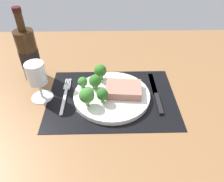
% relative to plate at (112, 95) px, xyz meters
% --- Properties ---
extents(ground_plane, '(1.40, 1.10, 0.03)m').
position_rel_plate_xyz_m(ground_plane, '(0.00, 0.00, -0.03)').
color(ground_plane, brown).
extents(placemat, '(0.44, 0.32, 0.00)m').
position_rel_plate_xyz_m(placemat, '(0.00, 0.00, -0.01)').
color(placemat, black).
rests_on(placemat, ground_plane).
extents(plate, '(0.26, 0.26, 0.02)m').
position_rel_plate_xyz_m(plate, '(0.00, 0.00, 0.00)').
color(plate, silver).
rests_on(plate, placemat).
extents(steak, '(0.13, 0.10, 0.03)m').
position_rel_plate_xyz_m(steak, '(0.04, 0.01, 0.02)').
color(steak, '#9E6B5B').
rests_on(steak, plate).
extents(broccoli_near_steak, '(0.03, 0.03, 0.04)m').
position_rel_plate_xyz_m(broccoli_near_steak, '(-0.10, 0.03, 0.03)').
color(broccoli_near_steak, '#5B8942').
rests_on(broccoli_near_steak, plate).
extents(broccoli_front_edge, '(0.04, 0.04, 0.05)m').
position_rel_plate_xyz_m(broccoli_front_edge, '(-0.03, -0.04, 0.04)').
color(broccoli_front_edge, '#6B994C').
rests_on(broccoli_front_edge, plate).
extents(broccoli_center, '(0.05, 0.05, 0.07)m').
position_rel_plate_xyz_m(broccoli_center, '(-0.08, -0.05, 0.05)').
color(broccoli_center, '#6B994C').
rests_on(broccoli_center, plate).
extents(broccoli_back_left, '(0.04, 0.04, 0.05)m').
position_rel_plate_xyz_m(broccoli_back_left, '(-0.06, 0.03, 0.04)').
color(broccoli_back_left, '#6B994C').
rests_on(broccoli_back_left, plate).
extents(broccoli_near_fork, '(0.05, 0.05, 0.06)m').
position_rel_plate_xyz_m(broccoli_near_fork, '(-0.04, 0.09, 0.04)').
color(broccoli_near_fork, '#6B994C').
rests_on(broccoli_near_fork, plate).
extents(fork, '(0.02, 0.19, 0.01)m').
position_rel_plate_xyz_m(fork, '(-0.16, 0.01, -0.01)').
color(fork, silver).
rests_on(fork, placemat).
extents(knife, '(0.02, 0.23, 0.01)m').
position_rel_plate_xyz_m(knife, '(0.16, 0.01, -0.00)').
color(knife, black).
rests_on(knife, placemat).
extents(wine_bottle, '(0.07, 0.07, 0.27)m').
position_rel_plate_xyz_m(wine_bottle, '(-0.30, 0.14, 0.09)').
color(wine_bottle, '#331E0F').
rests_on(wine_bottle, ground_plane).
extents(wine_glass, '(0.08, 0.08, 0.14)m').
position_rel_plate_xyz_m(wine_glass, '(-0.24, 0.01, 0.08)').
color(wine_glass, silver).
rests_on(wine_glass, ground_plane).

